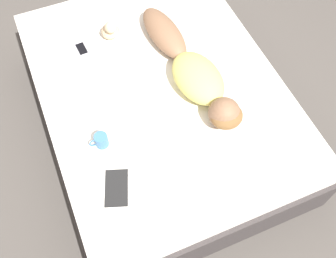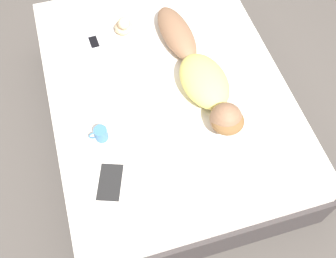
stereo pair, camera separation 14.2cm
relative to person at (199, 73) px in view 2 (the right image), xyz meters
The scene contains 7 objects.
ground_plane 0.68m from the person, 11.61° to the right, with size 12.00×12.00×0.00m, color #4C4742.
bed 0.44m from the person, 11.61° to the right, with size 1.66×2.16×0.55m.
person is the anchor object (origin of this frame).
open_magazine 0.90m from the person, 42.88° to the left, with size 0.51×0.46×0.01m.
coffee_mug 0.78m from the person, 19.18° to the left, with size 0.12×0.08×0.09m.
cell_phone 0.85m from the person, 41.49° to the right, with size 0.08×0.14×0.01m.
plush_toy 0.70m from the person, 56.03° to the right, with size 0.14×0.15×0.19m.
Camera 2 is at (0.45, 1.60, 2.72)m, focal length 42.00 mm.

